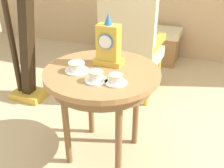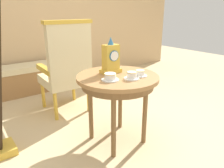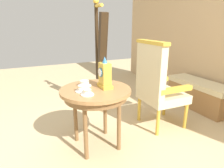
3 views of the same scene
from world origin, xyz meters
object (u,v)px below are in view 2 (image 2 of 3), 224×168
side_table (118,83)px  teacup_center (140,74)px  teacup_left (110,77)px  window_bench (27,79)px  armchair (67,67)px  mantel_clock (111,59)px  teacup_right (132,76)px

side_table → teacup_center: 0.23m
teacup_left → window_bench: teacup_left is taller
teacup_center → armchair: (-0.24, 1.02, -0.11)m
mantel_clock → window_bench: 1.92m
mantel_clock → window_bench: (-0.30, 1.80, -0.59)m
teacup_left → teacup_center: teacup_left is taller
mantel_clock → side_table: bearing=-91.2°
side_table → teacup_left: size_ratio=5.02×
teacup_left → teacup_center: size_ratio=1.16×
window_bench → teacup_center: bearing=-77.9°
mantel_clock → armchair: (-0.09, 0.77, -0.22)m
side_table → armchair: (-0.09, 0.88, -0.01)m
teacup_left → armchair: 0.96m
teacup_center → window_bench: 2.15m
teacup_right → window_bench: teacup_right is taller
mantel_clock → window_bench: size_ratio=0.31×
teacup_center → armchair: bearing=103.1°
teacup_left → teacup_right: teacup_right is taller
teacup_right → armchair: armchair is taller
side_table → teacup_left: 0.19m
teacup_right → mantel_clock: 0.28m
side_table → teacup_center: size_ratio=5.84×
teacup_center → mantel_clock: mantel_clock is taller
teacup_left → window_bench: bearing=94.5°
mantel_clock → teacup_center: bearing=-59.5°
side_table → teacup_right: teacup_right is taller
teacup_left → armchair: size_ratio=0.13×
window_bench → mantel_clock: bearing=-80.7°
teacup_center → armchair: size_ratio=0.11×
teacup_right → window_bench: bearing=99.0°
mantel_clock → window_bench: bearing=99.3°
teacup_left → mantel_clock: 0.25m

